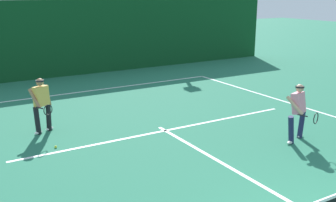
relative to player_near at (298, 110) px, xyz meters
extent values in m
cube|color=white|center=(-2.60, 8.11, -0.84)|extent=(10.61, 0.10, 0.01)
cube|color=white|center=(-2.60, 2.47, -0.84)|extent=(8.65, 0.10, 0.01)
cube|color=white|center=(-2.60, -0.40, -0.84)|extent=(0.10, 6.40, 0.01)
cylinder|color=#1E234C|center=(0.31, 0.12, -0.46)|extent=(0.27, 0.21, 0.79)
cylinder|color=#1E234C|center=(-0.31, -0.09, -0.46)|extent=(0.32, 0.22, 0.79)
ellipsoid|color=white|center=(0.31, 0.12, -0.80)|extent=(0.28, 0.19, 0.09)
ellipsoid|color=white|center=(-0.31, -0.09, -0.80)|extent=(0.28, 0.19, 0.09)
cube|color=pink|center=(0.00, 0.01, 0.20)|extent=(0.48, 0.42, 0.57)
cylinder|color=tan|center=(0.21, 0.08, 0.18)|extent=(0.25, 0.16, 0.60)
cylinder|color=tan|center=(-0.21, -0.06, 0.18)|extent=(0.25, 0.51, 0.47)
sphere|color=tan|center=(0.00, 0.01, 0.60)|extent=(0.21, 0.21, 0.21)
cylinder|color=black|center=(0.00, 0.01, 0.63)|extent=(0.28, 0.28, 0.04)
cylinder|color=black|center=(-0.18, -0.31, -0.03)|extent=(0.11, 0.26, 0.03)
torus|color=black|center=(-0.07, -0.63, -0.03)|extent=(0.29, 0.12, 0.29)
cylinder|color=black|center=(-5.44, 4.22, -0.45)|extent=(0.21, 0.20, 0.79)
cylinder|color=black|center=(-5.80, 4.05, -0.45)|extent=(0.22, 0.20, 0.79)
ellipsoid|color=white|center=(-5.44, 4.22, -0.80)|extent=(0.28, 0.21, 0.09)
ellipsoid|color=white|center=(-5.80, 4.05, -0.80)|extent=(0.28, 0.21, 0.09)
cube|color=#E5B24C|center=(-5.62, 4.13, 0.21)|extent=(0.47, 0.39, 0.56)
cylinder|color=#9E704C|center=(-5.42, 4.23, 0.19)|extent=(0.22, 0.17, 0.61)
cylinder|color=#9E704C|center=(-5.83, 4.03, 0.19)|extent=(0.27, 0.44, 0.53)
sphere|color=#9E704C|center=(-5.62, 4.13, 0.61)|extent=(0.21, 0.21, 0.21)
cylinder|color=black|center=(-5.62, 4.13, 0.65)|extent=(0.30, 0.30, 0.04)
cylinder|color=black|center=(-5.77, 3.79, -0.02)|extent=(0.14, 0.25, 0.03)
torus|color=black|center=(-5.62, 3.48, -0.02)|extent=(0.28, 0.15, 0.29)
sphere|color=#D1E033|center=(-5.68, 2.77, -0.81)|extent=(0.07, 0.07, 0.07)
cube|color=#0E411D|center=(-2.60, 11.46, 0.90)|extent=(23.15, 0.12, 3.50)
cylinder|color=#9EA39E|center=(4.26, 13.45, 2.18)|extent=(0.18, 0.18, 6.06)
camera|label=1|loc=(-8.12, -6.95, 3.04)|focal=43.09mm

